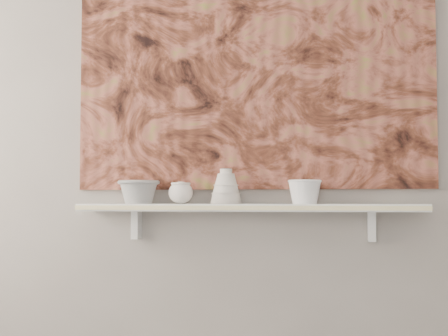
% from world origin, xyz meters
% --- Properties ---
extents(wall_back, '(3.60, 0.00, 3.60)m').
position_xyz_m(wall_back, '(0.00, 1.60, 1.35)').
color(wall_back, gray).
rests_on(wall_back, floor).
extents(shelf, '(1.40, 0.18, 0.03)m').
position_xyz_m(shelf, '(0.00, 1.51, 0.92)').
color(shelf, silver).
rests_on(shelf, wall_back).
extents(shelf_stripe, '(1.40, 0.01, 0.02)m').
position_xyz_m(shelf_stripe, '(0.00, 1.41, 0.92)').
color(shelf_stripe, beige).
rests_on(shelf_stripe, shelf).
extents(bracket_left, '(0.03, 0.06, 0.12)m').
position_xyz_m(bracket_left, '(-0.49, 1.57, 0.84)').
color(bracket_left, silver).
rests_on(bracket_left, wall_back).
extents(bracket_right, '(0.03, 0.06, 0.12)m').
position_xyz_m(bracket_right, '(0.49, 1.57, 0.84)').
color(bracket_right, silver).
rests_on(bracket_right, wall_back).
extents(painting, '(1.50, 0.02, 1.10)m').
position_xyz_m(painting, '(0.00, 1.59, 1.54)').
color(painting, brown).
rests_on(painting, wall_back).
extents(house_motif, '(0.09, 0.00, 0.08)m').
position_xyz_m(house_motif, '(0.45, 1.57, 1.23)').
color(house_motif, black).
rests_on(house_motif, painting).
extents(bowl_grey, '(0.23, 0.23, 0.10)m').
position_xyz_m(bowl_grey, '(-0.46, 1.51, 0.98)').
color(bowl_grey, gray).
rests_on(bowl_grey, shelf).
extents(cup_cream, '(0.11, 0.11, 0.09)m').
position_xyz_m(cup_cream, '(-0.28, 1.51, 0.98)').
color(cup_cream, silver).
rests_on(cup_cream, shelf).
extents(bell_vessel, '(0.14, 0.14, 0.14)m').
position_xyz_m(bell_vessel, '(-0.09, 1.51, 1.00)').
color(bell_vessel, white).
rests_on(bell_vessel, shelf).
extents(bowl_white, '(0.16, 0.16, 0.10)m').
position_xyz_m(bowl_white, '(0.23, 1.51, 0.98)').
color(bowl_white, white).
rests_on(bowl_white, shelf).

